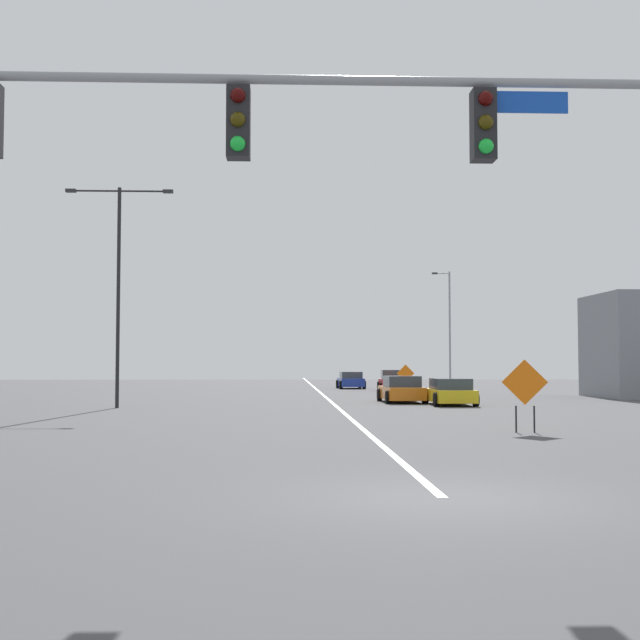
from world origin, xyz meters
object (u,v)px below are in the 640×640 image
Objects in this scene: construction_sign_right_shoulder at (406,375)px; construction_sign_right_lane at (525,386)px; traffic_signal_assembly at (111,147)px; street_lamp_near_right at (449,324)px; car_blue_approaching at (351,381)px; car_orange_passing at (401,390)px; car_red_near at (393,381)px; car_yellow_distant at (450,392)px; street_lamp_mid_right at (119,277)px.

construction_sign_right_shoulder is 28.47m from construction_sign_right_lane.
traffic_signal_assembly is 60.96m from street_lamp_near_right.
street_lamp_near_right is 11.10m from car_blue_approaching.
car_red_near is at bearing 84.20° from car_orange_passing.
car_orange_passing is at bearing -105.46° from street_lamp_near_right.
construction_sign_right_lane is (-0.66, -28.46, 0.10)m from construction_sign_right_shoulder.
car_yellow_distant is at bearing -88.65° from construction_sign_right_shoulder.
car_orange_passing is (8.24, 30.01, -4.40)m from traffic_signal_assembly.
street_lamp_near_right is at bearing 79.14° from car_yellow_distant.
car_orange_passing is 1.15× the size of car_blue_approaching.
car_yellow_distant is at bearing -89.71° from car_red_near.
street_lamp_mid_right reaches higher than construction_sign_right_lane.
construction_sign_right_shoulder is 0.48× the size of car_blue_approaching.
traffic_signal_assembly is 41.16m from construction_sign_right_shoulder.
construction_sign_right_shoulder is at bearing -80.46° from car_blue_approaching.
car_red_near is at bearing -118.83° from street_lamp_near_right.
construction_sign_right_shoulder is 7.79m from car_red_near.
street_lamp_near_right is 39.70m from street_lamp_mid_right.
traffic_signal_assembly is 54.38m from car_blue_approaching.
car_orange_passing is (-7.96, -28.77, -4.64)m from street_lamp_near_right.
construction_sign_right_lane reaches higher than car_orange_passing.
street_lamp_near_right is at bearing 74.54° from car_orange_passing.
traffic_signal_assembly is 48.79m from car_red_near.
street_lamp_near_right is 1.01× the size of street_lamp_mid_right.
car_orange_passing is at bearing 123.36° from car_yellow_distant.
car_yellow_distant is 1.13× the size of car_red_near.
car_yellow_distant is (0.30, -12.65, -0.60)m from construction_sign_right_shoulder.
construction_sign_right_lane is 42.39m from car_blue_approaching.
car_red_near reaches higher than car_yellow_distant.
street_lamp_near_right is 48.12m from construction_sign_right_lane.
street_lamp_near_right is at bearing 57.97° from street_lamp_mid_right.
car_blue_approaching is 6.63m from car_red_near.
car_blue_approaching is (-0.75, 23.68, -0.01)m from car_orange_passing.
car_yellow_distant is 3.43m from car_orange_passing.
car_blue_approaching is at bearing 95.67° from car_yellow_distant.
car_yellow_distant is (0.96, 15.81, -0.70)m from construction_sign_right_lane.
car_blue_approaching is (7.49, 53.68, -4.41)m from traffic_signal_assembly.
car_blue_approaching is (12.35, 28.57, -5.10)m from street_lamp_mid_right.
street_lamp_mid_right is 14.88m from car_orange_passing.
car_yellow_distant is at bearing -100.86° from street_lamp_near_right.
construction_sign_right_shoulder reaches higher than car_yellow_distant.
car_yellow_distant is at bearing 7.69° from street_lamp_mid_right.
car_orange_passing is at bearing -95.80° from car_red_near.
car_blue_approaching is at bearing 99.54° from construction_sign_right_shoulder.
street_lamp_mid_right is (-4.86, 25.12, 0.69)m from traffic_signal_assembly.
street_lamp_mid_right is at bearing -135.03° from construction_sign_right_shoulder.
construction_sign_right_lane is 36.24m from car_red_near.
car_blue_approaching is at bearing 112.43° from car_red_near.
car_orange_passing is at bearing 20.47° from street_lamp_mid_right.
construction_sign_right_shoulder is at bearing 44.97° from street_lamp_mid_right.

